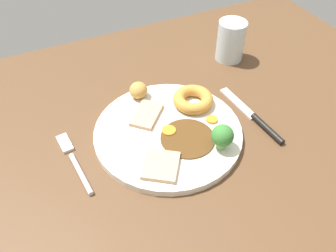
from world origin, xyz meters
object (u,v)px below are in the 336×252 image
dinner_plate (168,132)px  meat_slice_main (161,166)px  carrot_coin_back (169,131)px  fork (74,160)px  broccoli_floret (222,136)px  meat_slice_under (147,115)px  roast_potato_left (139,90)px  carrot_coin_front (213,121)px  knife (256,119)px  yorkshire_pudding (193,99)px  water_glass (231,41)px

dinner_plate → meat_slice_main: 8.98cm
carrot_coin_back → fork: (-17.68, 1.70, -1.27)cm
broccoli_floret → fork: bearing=159.6°
dinner_plate → meat_slice_under: bearing=112.6°
dinner_plate → meat_slice_main: (-4.86, -7.47, 1.10)cm
roast_potato_left → carrot_coin_front: bearing=-53.3°
carrot_coin_back → carrot_coin_front: bearing=-8.5°
dinner_plate → fork: size_ratio=1.81×
broccoli_floret → knife: 12.08cm
dinner_plate → knife: dinner_plate is taller
broccoli_floret → roast_potato_left: bearing=112.0°
meat_slice_under → meat_slice_main: bearing=-102.1°
meat_slice_main → knife: 22.58cm
meat_slice_under → knife: (19.53, -8.95, -1.35)cm
fork → knife: knife is taller
yorkshire_pudding → knife: bearing=-40.5°
water_glass → fork: bearing=-159.3°
dinner_plate → yorkshire_pudding: (7.68, 4.50, 1.89)cm
meat_slice_under → carrot_coin_front: bearing=-32.8°
meat_slice_under → yorkshire_pudding: bearing=-3.8°
carrot_coin_front → water_glass: water_glass is taller
roast_potato_left → water_glass: water_glass is taller
roast_potato_left → broccoli_floret: 20.73cm
carrot_coin_front → dinner_plate: bearing=168.2°
fork → knife: size_ratio=0.83×
dinner_plate → meat_slice_under: (-2.14, 5.15, 1.10)cm
meat_slice_under → knife: 21.52cm
meat_slice_main → broccoli_floret: 11.76cm
meat_slice_main → fork: size_ratio=0.42×
carrot_coin_front → knife: 9.00cm
roast_potato_left → broccoli_floret: size_ratio=0.78×
meat_slice_main → roast_potato_left: size_ratio=1.67×
meat_slice_main → water_glass: (29.26, 24.61, 2.92)cm
carrot_coin_front → roast_potato_left: bearing=126.7°
roast_potato_left → meat_slice_main: bearing=-101.3°
yorkshire_pudding → carrot_coin_back: size_ratio=3.12×
carrot_coin_back → water_glass: 30.31cm
roast_potato_left → fork: (-16.63, -10.12, -2.67)cm
meat_slice_under → water_glass: (26.54, 12.00, 2.92)cm
meat_slice_main → meat_slice_under: bearing=77.9°
broccoli_floret → knife: (10.74, 4.08, -3.74)cm
yorkshire_pudding → knife: yorkshire_pudding is taller
roast_potato_left → fork: bearing=-148.7°
meat_slice_main → roast_potato_left: (3.75, 18.78, 1.26)cm
roast_potato_left → broccoli_floret: (7.75, -19.20, 1.12)cm
dinner_plate → water_glass: water_glass is taller
water_glass → broccoli_floret: bearing=-125.3°
yorkshire_pudding → carrot_coin_front: bearing=-80.9°
meat_slice_under → fork: (-15.59, -3.96, -1.41)cm
meat_slice_main → broccoli_floret: size_ratio=1.30×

